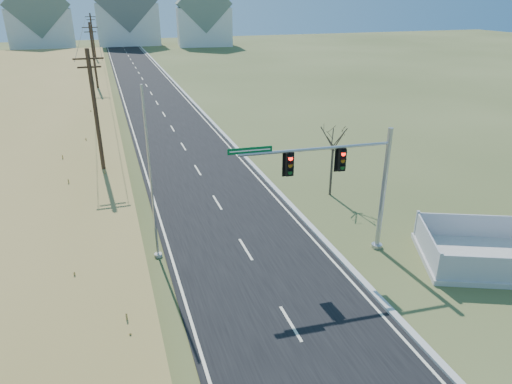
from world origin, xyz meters
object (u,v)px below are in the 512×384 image
object	(u,v)px
traffic_signal_mast	(350,179)
flagpole	(152,194)
open_sign	(444,275)
bare_tree	(334,137)
fence_enclosure	(492,257)

from	to	relation	value
traffic_signal_mast	flagpole	world-z (taller)	flagpole
open_sign	bare_tree	distance (m)	11.06
fence_enclosure	flagpole	size ratio (longest dim) A/B	0.93
open_sign	bare_tree	size ratio (longest dim) A/B	0.14
fence_enclosure	open_sign	distance (m)	3.40
flagpole	bare_tree	xyz separation A→B (m)	(11.58, 4.21, 0.53)
open_sign	fence_enclosure	bearing A→B (deg)	17.65
traffic_signal_mast	open_sign	xyz separation A→B (m)	(2.97, -3.77, -3.61)
fence_enclosure	open_sign	world-z (taller)	fence_enclosure
traffic_signal_mast	bare_tree	world-z (taller)	traffic_signal_mast
traffic_signal_mast	bare_tree	xyz separation A→B (m)	(2.59, 6.70, -0.06)
flagpole	bare_tree	size ratio (longest dim) A/B	1.75
open_sign	flagpole	bearing A→B (deg)	159.43
fence_enclosure	bare_tree	size ratio (longest dim) A/B	1.63
flagpole	fence_enclosure	bearing A→B (deg)	-20.21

